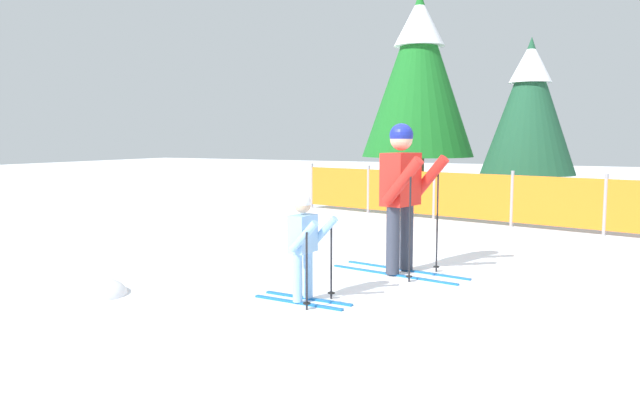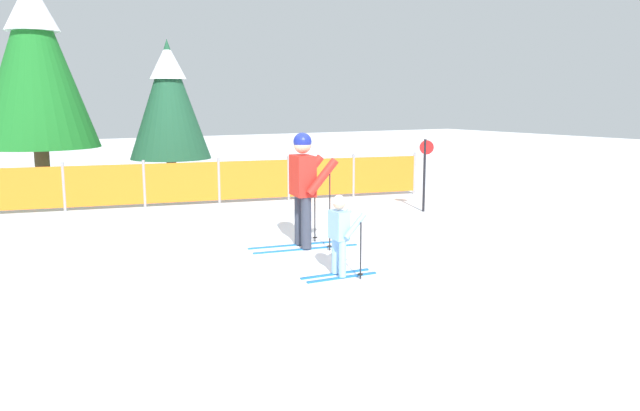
# 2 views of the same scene
# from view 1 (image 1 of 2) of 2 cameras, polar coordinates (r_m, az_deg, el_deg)

# --- Properties ---
(ground_plane) EXTENTS (60.00, 60.00, 0.00)m
(ground_plane) POSITION_cam_1_polar(r_m,az_deg,el_deg) (7.38, 6.96, -6.10)
(ground_plane) COLOR white
(skier_adult) EXTENTS (1.67, 0.80, 1.73)m
(skier_adult) POSITION_cam_1_polar(r_m,az_deg,el_deg) (7.19, 7.54, 1.87)
(skier_adult) COLOR #1966B2
(skier_adult) RESTS_ON ground_plane
(skier_child) EXTENTS (0.99, 0.52, 1.04)m
(skier_child) POSITION_cam_1_polar(r_m,az_deg,el_deg) (5.94, -1.46, -3.16)
(skier_child) COLOR #1966B2
(skier_child) RESTS_ON ground_plane
(safety_fence) EXTENTS (9.15, 2.07, 0.99)m
(safety_fence) POSITION_cam_1_polar(r_m,az_deg,el_deg) (11.47, 17.15, 0.59)
(safety_fence) COLOR gray
(safety_fence) RESTS_ON ground_plane
(conifer_far) EXTENTS (2.76, 2.76, 5.13)m
(conifer_far) POSITION_cam_1_polar(r_m,az_deg,el_deg) (15.94, 9.01, 11.96)
(conifer_far) COLOR #4C3823
(conifer_far) RESTS_ON ground_plane
(conifer_near) EXTENTS (1.98, 1.98, 3.67)m
(conifer_near) POSITION_cam_1_polar(r_m,az_deg,el_deg) (14.13, 18.61, 8.78)
(conifer_near) COLOR #4C3823
(conifer_near) RESTS_ON ground_plane
(snow_mound) EXTENTS (0.86, 0.73, 0.34)m
(snow_mound) POSITION_cam_1_polar(r_m,az_deg,el_deg) (6.78, -20.57, -7.56)
(snow_mound) COLOR white
(snow_mound) RESTS_ON ground_plane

